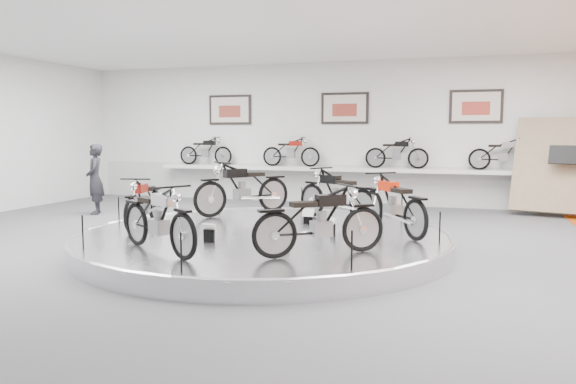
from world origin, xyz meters
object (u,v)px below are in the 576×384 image
(bike_a, at_px, (393,204))
(bike_c, at_px, (243,188))
(shelf, at_px, (342,169))
(bike_f, at_px, (320,220))
(bike_d, at_px, (144,202))
(bike_b, at_px, (336,194))
(visitor, at_px, (95,179))
(display_platform, at_px, (263,241))
(bike_e, at_px, (158,218))

(bike_a, xyz_separation_m, bike_c, (-3.28, 1.31, 0.05))
(shelf, distance_m, bike_c, 4.68)
(shelf, xyz_separation_m, bike_f, (1.39, -7.88, -0.21))
(bike_d, bearing_deg, bike_b, 106.78)
(bike_b, distance_m, bike_d, 3.65)
(visitor, bearing_deg, bike_c, 45.46)
(display_platform, distance_m, visitor, 6.15)
(shelf, relative_size, bike_f, 6.54)
(display_platform, bearing_deg, shelf, 90.00)
(bike_b, bearing_deg, bike_e, 96.65)
(bike_a, distance_m, visitor, 7.91)
(bike_b, xyz_separation_m, bike_e, (-1.77, -3.66, -0.02))
(display_platform, xyz_separation_m, shelf, (0.00, 6.40, 0.85))
(shelf, relative_size, bike_e, 6.51)
(bike_a, relative_size, visitor, 1.00)
(bike_f, bearing_deg, bike_c, 89.55)
(display_platform, distance_m, shelf, 6.46)
(bike_d, relative_size, bike_f, 0.94)
(bike_c, distance_m, bike_d, 2.29)
(bike_b, xyz_separation_m, bike_d, (-3.18, -1.78, -0.05))
(shelf, bearing_deg, bike_e, -95.83)
(display_platform, bearing_deg, bike_f, -46.82)
(display_platform, distance_m, bike_c, 2.29)
(bike_e, distance_m, bike_f, 2.31)
(bike_b, distance_m, bike_c, 2.06)
(shelf, height_order, bike_c, bike_c)
(bike_a, height_order, bike_f, bike_a)
(display_platform, xyz_separation_m, bike_b, (0.91, 1.65, 0.66))
(bike_b, distance_m, bike_e, 4.06)
(bike_f, bearing_deg, bike_a, 32.04)
(display_platform, relative_size, visitor, 3.67)
(bike_e, bearing_deg, bike_f, 43.68)
(bike_c, relative_size, bike_e, 1.14)
(display_platform, height_order, bike_d, bike_d)
(bike_b, height_order, bike_d, bike_b)
(bike_a, xyz_separation_m, visitor, (-7.59, 2.20, 0.06))
(shelf, height_order, bike_e, bike_e)
(display_platform, relative_size, bike_a, 3.67)
(bike_d, height_order, bike_f, bike_f)
(bike_b, distance_m, bike_f, 3.17)
(bike_f, height_order, visitor, visitor)
(bike_e, bearing_deg, bike_b, 94.76)
(shelf, bearing_deg, bike_c, -104.06)
(display_platform, distance_m, bike_e, 2.27)
(bike_d, bearing_deg, bike_e, 24.50)
(bike_b, xyz_separation_m, bike_c, (-2.05, 0.20, 0.05))
(shelf, relative_size, bike_a, 6.30)
(bike_d, xyz_separation_m, bike_e, (1.41, -1.87, 0.03))
(display_platform, bearing_deg, bike_a, 14.46)
(display_platform, xyz_separation_m, bike_a, (2.14, 0.55, 0.66))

